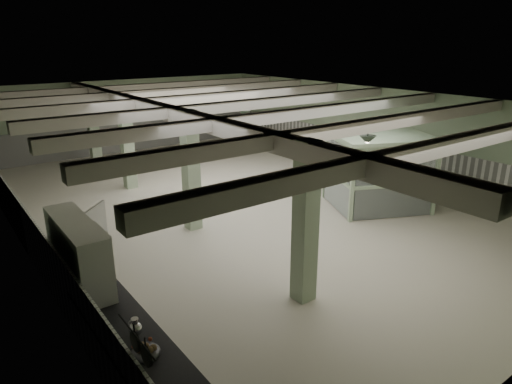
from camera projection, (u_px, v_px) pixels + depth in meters
floor at (242, 202)px, 16.20m from camera, size 20.00×20.00×0.00m
ceiling at (241, 100)px, 15.05m from camera, size 14.00×20.00×0.02m
wall_back at (130, 116)px, 23.25m from camera, size 14.00×0.02×3.60m
wall_left at (17, 191)px, 11.68m from camera, size 0.02×20.00×3.60m
wall_right at (375, 130)px, 19.57m from camera, size 0.02×20.00×3.60m
wainscot_left at (25, 229)px, 12.03m from camera, size 0.05×19.90×1.50m
wainscot_right at (373, 154)px, 19.89m from camera, size 0.05×19.90×1.50m
wainscot_back at (132, 136)px, 23.56m from camera, size 13.90×0.05×1.50m
girder at (172, 113)px, 13.71m from camera, size 0.45×19.90×0.40m
beam_a at (447, 146)px, 9.39m from camera, size 13.90×0.35×0.32m
beam_b at (355, 128)px, 11.30m from camera, size 13.90×0.35×0.32m
beam_c at (290, 115)px, 13.20m from camera, size 13.90×0.35×0.32m
beam_d at (241, 105)px, 15.11m from camera, size 13.90×0.35×0.32m
beam_e at (203, 98)px, 17.02m from camera, size 13.90×0.35×0.32m
beam_f at (172, 92)px, 18.92m from camera, size 13.90×0.35×0.32m
beam_g at (147, 87)px, 20.83m from camera, size 13.90×0.35×0.32m
column_a at (305, 223)px, 9.64m from camera, size 0.42×0.42×3.60m
column_b at (191, 171)px, 13.45m from camera, size 0.42×0.42×3.60m
column_c at (127, 142)px, 17.27m from camera, size 0.42×0.42×3.60m
column_d at (93, 127)px, 20.31m from camera, size 0.42×0.42×3.60m
hook_rail at (136, 336)px, 5.91m from camera, size 0.02×1.20×0.02m
pendant_front at (367, 140)px, 11.70m from camera, size 0.44×0.44×0.22m
pendant_mid at (244, 113)px, 15.89m from camera, size 0.44×0.44×0.22m
pendant_back at (178, 99)px, 19.70m from camera, size 0.44×0.44×0.22m
prep_counter at (152, 383)px, 7.03m from camera, size 0.95×5.48×0.91m
pitcher_near at (135, 327)px, 7.41m from camera, size 0.30×0.32×0.32m
veg_colander at (146, 349)px, 6.96m from camera, size 0.49×0.49×0.21m
skillet_near at (146, 356)px, 5.87m from camera, size 0.04×0.30×0.30m
skillet_far at (135, 342)px, 6.15m from camera, size 0.04×0.30×0.30m
walkin_cooler at (82, 272)px, 9.07m from camera, size 1.09×2.40×2.20m
guard_booth at (379, 158)px, 15.33m from camera, size 3.95×3.72×2.52m
filing_cabinet at (423, 184)px, 16.28m from camera, size 0.51×0.63×1.19m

